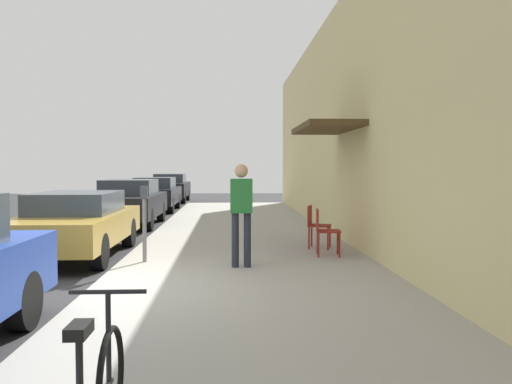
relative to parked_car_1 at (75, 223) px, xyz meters
name	(u,v)px	position (x,y,z in m)	size (l,w,h in m)	color
ground_plane	(86,298)	(1.10, -3.41, -0.68)	(60.00, 60.00, 0.00)	#2D2D30
sidewalk_slab	(248,265)	(3.35, -1.41, -0.62)	(4.50, 32.00, 0.12)	#9E9B93
building_facade	(385,106)	(5.75, -1.39, 2.16)	(1.40, 32.00, 5.69)	beige
parked_car_1	(75,223)	(0.00, 0.00, 0.00)	(1.80, 4.40, 1.28)	#A58433
parked_car_2	(129,202)	(0.00, 5.69, 0.05)	(1.80, 4.40, 1.41)	black
parked_car_3	(155,193)	(0.00, 11.38, 0.04)	(1.80, 4.40, 1.37)	black
parked_car_4	(170,187)	(0.00, 17.11, 0.08)	(1.80, 4.40, 1.46)	black
parking_meter	(144,218)	(1.55, -1.29, 0.21)	(0.12, 0.10, 1.32)	slate
cafe_chair_0	(324,229)	(4.79, -0.84, -0.06)	(0.49, 0.49, 0.87)	maroon
cafe_chair_1	(316,224)	(4.79, 0.12, -0.06)	(0.55, 0.55, 0.87)	maroon
pedestrian_standing	(241,207)	(3.23, -1.89, 0.44)	(0.36, 0.22, 1.70)	#232838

